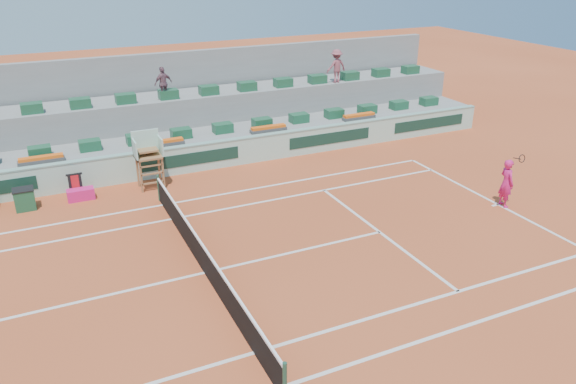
% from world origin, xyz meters
% --- Properties ---
extents(ground, '(90.00, 90.00, 0.00)m').
position_xyz_m(ground, '(0.00, 0.00, 0.00)').
color(ground, '#A64120').
rests_on(ground, ground).
extents(seating_tier_lower, '(36.00, 4.00, 1.20)m').
position_xyz_m(seating_tier_lower, '(0.00, 10.70, 0.60)').
color(seating_tier_lower, gray).
rests_on(seating_tier_lower, ground).
extents(seating_tier_upper, '(36.00, 2.40, 2.60)m').
position_xyz_m(seating_tier_upper, '(0.00, 12.30, 1.30)').
color(seating_tier_upper, gray).
rests_on(seating_tier_upper, ground).
extents(stadium_back_wall, '(36.00, 0.40, 4.40)m').
position_xyz_m(stadium_back_wall, '(0.00, 13.90, 2.20)').
color(stadium_back_wall, gray).
rests_on(stadium_back_wall, ground).
extents(player_bag, '(1.03, 0.46, 0.46)m').
position_xyz_m(player_bag, '(-2.81, 7.36, 0.23)').
color(player_bag, '#DB1C70').
rests_on(player_bag, ground).
extents(spectator_mid, '(0.98, 0.62, 1.56)m').
position_xyz_m(spectator_mid, '(1.78, 11.57, 3.38)').
color(spectator_mid, '#7A515E').
rests_on(spectator_mid, seating_tier_upper).
extents(spectator_right, '(1.18, 0.75, 1.74)m').
position_xyz_m(spectator_right, '(10.97, 11.42, 3.47)').
color(spectator_right, '#8C464F').
rests_on(spectator_right, seating_tier_upper).
extents(court_lines, '(23.89, 11.09, 0.01)m').
position_xyz_m(court_lines, '(0.00, 0.00, 0.01)').
color(court_lines, silver).
rests_on(court_lines, ground).
extents(tennis_net, '(0.10, 11.97, 1.10)m').
position_xyz_m(tennis_net, '(0.00, 0.00, 0.53)').
color(tennis_net, black).
rests_on(tennis_net, ground).
extents(advertising_hoarding, '(36.00, 0.34, 1.26)m').
position_xyz_m(advertising_hoarding, '(0.02, 8.50, 0.63)').
color(advertising_hoarding, '#A7D2BF').
rests_on(advertising_hoarding, ground).
extents(umpire_chair, '(1.10, 0.90, 2.40)m').
position_xyz_m(umpire_chair, '(0.00, 7.50, 1.54)').
color(umpire_chair, brown).
rests_on(umpire_chair, ground).
extents(seat_row_lower, '(32.90, 0.60, 0.44)m').
position_xyz_m(seat_row_lower, '(0.00, 9.80, 1.42)').
color(seat_row_lower, '#1A5032').
rests_on(seat_row_lower, seating_tier_lower).
extents(seat_row_upper, '(32.90, 0.60, 0.44)m').
position_xyz_m(seat_row_upper, '(0.00, 11.70, 2.82)').
color(seat_row_upper, '#1A5032').
rests_on(seat_row_upper, seating_tier_upper).
extents(flower_planters, '(26.80, 0.36, 0.28)m').
position_xyz_m(flower_planters, '(-1.50, 9.00, 1.33)').
color(flower_planters, '#464646').
rests_on(flower_planters, seating_tier_lower).
extents(drink_cooler_a, '(0.76, 0.66, 0.84)m').
position_xyz_m(drink_cooler_a, '(-4.82, 7.33, 0.42)').
color(drink_cooler_a, '#194C2E').
rests_on(drink_cooler_a, ground).
extents(towel_rack, '(0.61, 0.10, 1.03)m').
position_xyz_m(towel_rack, '(-2.93, 7.65, 0.60)').
color(towel_rack, black).
rests_on(towel_rack, ground).
extents(tennis_player, '(0.55, 0.94, 2.28)m').
position_xyz_m(tennis_player, '(11.98, -0.15, 0.96)').
color(tennis_player, '#DB1C70').
rests_on(tennis_player, ground).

